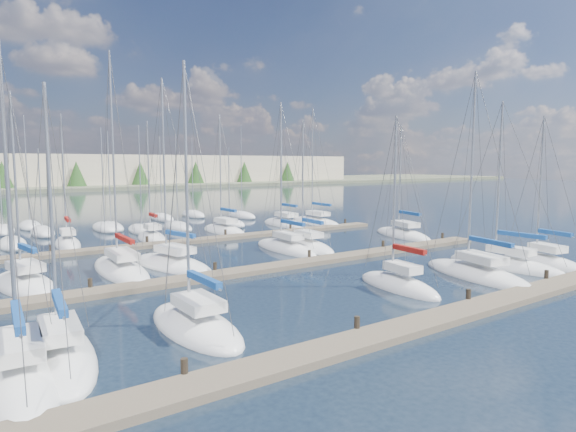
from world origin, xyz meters
TOP-DOWN VIEW (x-y plane):
  - ground at (0.00, 60.00)m, footprint 400.00×400.00m
  - dock_near at (0.00, 2.01)m, footprint 44.00×1.93m
  - dock_mid at (0.00, 16.01)m, footprint 44.00×1.93m
  - dock_far at (0.00, 30.01)m, footprint 44.00×1.93m
  - sailboat_c at (-9.54, 7.57)m, footprint 2.93×7.59m
  - sailboat_j at (-5.48, 20.88)m, footprint 4.79×8.98m
  - sailboat_b at (-15.19, 7.40)m, footprint 3.10×8.21m
  - sailboat_h at (-15.00, 20.46)m, footprint 4.08×7.73m
  - sailboat_m at (19.37, 21.31)m, footprint 4.61×9.08m
  - sailboat_r at (18.43, 34.61)m, footprint 2.93×9.32m
  - sailboat_i at (-9.07, 21.20)m, footprint 2.96×9.88m
  - sailboat_e at (9.99, 6.51)m, footprint 4.71×9.42m
  - sailboat_o at (-2.55, 33.84)m, footprint 2.90×6.58m
  - sailboat_g at (17.32, 5.89)m, footprint 3.61×7.12m
  - sailboat_q at (14.39, 35.55)m, footprint 3.24×8.39m
  - sailboat_k at (5.03, 21.65)m, footprint 2.73×8.89m
  - sailboat_f at (14.19, 7.00)m, footprint 2.82×8.90m
  - sailboat_p at (5.66, 34.44)m, footprint 2.88×7.98m
  - sailboat_l at (7.10, 21.41)m, footprint 3.18×8.01m
  - sailboat_a at (-16.62, 6.53)m, footprint 3.04×8.80m
  - sailboat_n at (-10.01, 34.86)m, footprint 2.59×7.01m
  - sailboat_d at (3.45, 7.31)m, footprint 2.58×6.65m
  - distant_boats at (-4.34, 43.76)m, footprint 36.93×20.75m

SIDE VIEW (x-z plane):
  - ground at x=0.00m, z-range 0.00..0.00m
  - dock_near at x=0.00m, z-range -0.40..0.70m
  - dock_mid at x=0.00m, z-range -0.40..0.70m
  - dock_far at x=0.00m, z-range -0.40..0.70m
  - sailboat_q at x=14.39m, z-range -5.85..6.19m
  - sailboat_b at x=-15.19m, z-range -5.46..5.80m
  - sailboat_m at x=19.37m, z-range -5.89..6.24m
  - sailboat_l at x=7.10m, z-range -5.83..6.18m
  - sailboat_a at x=-16.62m, z-range -6.04..6.39m
  - sailboat_h at x=-15.00m, z-range -6.07..6.43m
  - sailboat_f at x=14.19m, z-range -6.13..6.49m
  - sailboat_j at x=-5.48m, z-range -6.95..7.31m
  - sailboat_c at x=-9.54m, z-range -6.18..6.54m
  - sailboat_e at x=9.99m, z-range -6.92..7.28m
  - sailboat_p at x=5.66m, z-range -6.54..6.91m
  - sailboat_r at x=18.43m, z-range -7.29..7.67m
  - sailboat_g at x=17.32m, z-range -5.65..6.02m
  - sailboat_k at x=5.03m, z-range -6.50..6.87m
  - sailboat_i at x=-9.07m, z-range -7.70..8.08m
  - sailboat_d at x=3.45m, z-range -5.32..5.71m
  - sailboat_o at x=-2.55m, z-range -5.95..6.35m
  - sailboat_n at x=-10.01m, z-range -6.13..6.53m
  - distant_boats at x=-4.34m, z-range -6.36..6.94m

